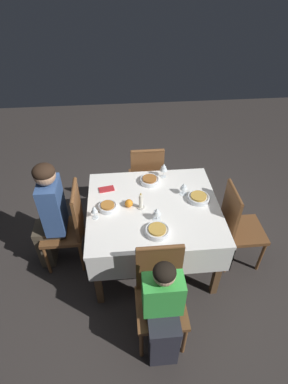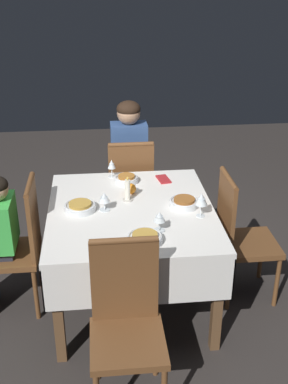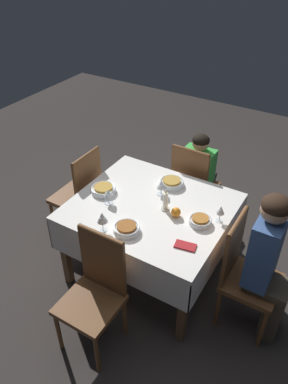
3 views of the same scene
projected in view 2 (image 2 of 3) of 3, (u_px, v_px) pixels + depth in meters
name	position (u px, v px, depth m)	size (l,w,h in m)	color
ground_plane	(132.00, 298.00, 3.53)	(8.00, 8.00, 0.00)	#332D2B
dining_table	(131.00, 221.00, 3.25)	(1.23, 1.10, 0.75)	white
chair_east	(131.00, 188.00, 4.06)	(0.40, 0.40, 0.96)	brown
chair_north	(20.00, 242.00, 3.27)	(0.40, 0.40, 0.96)	brown
chair_west	(126.00, 320.00, 2.56)	(0.40, 0.40, 0.96)	brown
chair_south	(239.00, 233.00, 3.38)	(0.40, 0.40, 0.96)	brown
person_adult_denim	(129.00, 161.00, 4.12)	(0.34, 0.30, 1.23)	#4C4233
bowl_east	(126.00, 179.00, 3.58)	(0.17, 0.17, 0.06)	silver
wine_glass_east	(112.00, 165.00, 3.64)	(0.06, 0.06, 0.14)	white
bowl_north	(80.00, 207.00, 3.17)	(0.21, 0.21, 0.06)	silver
wine_glass_north	(104.00, 198.00, 3.15)	(0.08, 0.08, 0.13)	white
bowl_west	(145.00, 238.00, 2.81)	(0.21, 0.21, 0.06)	silver
wine_glass_west	(159.00, 217.00, 2.91)	(0.08, 0.08, 0.13)	white
bowl_south	(184.00, 203.00, 3.23)	(0.20, 0.20, 0.06)	silver
wine_glass_south	(201.00, 200.00, 3.06)	(0.08, 0.08, 0.17)	white
candle_centerpiece	(127.00, 191.00, 3.29)	(0.07, 0.07, 0.18)	beige
orange_fruit	(131.00, 189.00, 3.40)	(0.08, 0.08, 0.08)	orange
napkin_red_folded	(163.00, 179.00, 3.63)	(0.16, 0.11, 0.01)	#AD2328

